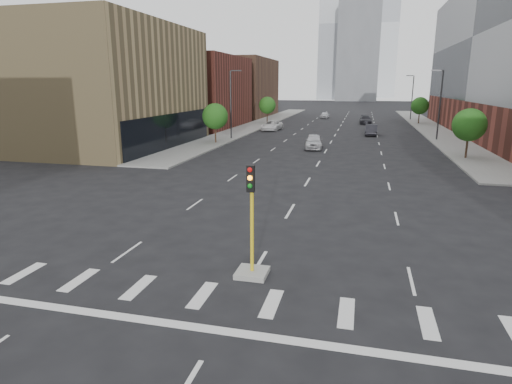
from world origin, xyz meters
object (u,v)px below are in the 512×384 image
at_px(median_traffic_signal, 252,252).
at_px(car_far_left, 272,125).
at_px(car_near_left, 314,141).
at_px(car_deep_right, 366,120).
at_px(car_mid_right, 371,130).
at_px(car_distant, 325,115).

relative_size(median_traffic_signal, car_far_left, 0.78).
relative_size(car_near_left, car_far_left, 0.88).
bearing_deg(car_deep_right, car_mid_right, -88.80).
bearing_deg(car_deep_right, car_far_left, -134.78).
bearing_deg(median_traffic_signal, car_far_left, 101.05).
bearing_deg(car_distant, car_far_left, -100.29).
bearing_deg(car_mid_right, car_near_left, -111.86).
bearing_deg(car_near_left, car_distant, 89.66).
height_order(car_mid_right, car_deep_right, car_mid_right).
bearing_deg(car_distant, median_traffic_signal, -84.70).
relative_size(car_near_left, car_distant, 1.19).
distance_m(median_traffic_signal, car_mid_right, 50.29).
xyz_separation_m(median_traffic_signal, car_far_left, (-10.45, 53.51, -0.19)).
height_order(car_mid_right, car_far_left, car_mid_right).
bearing_deg(car_deep_right, median_traffic_signal, -94.77).
distance_m(car_near_left, car_far_left, 20.90).
relative_size(car_far_left, car_distant, 1.36).
bearing_deg(car_mid_right, car_deep_right, 93.77).
xyz_separation_m(car_deep_right, car_distant, (-8.64, 12.05, -0.06)).
bearing_deg(car_near_left, median_traffic_signal, -91.32).
height_order(median_traffic_signal, car_distant, median_traffic_signal).
height_order(car_deep_right, car_distant, car_deep_right).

